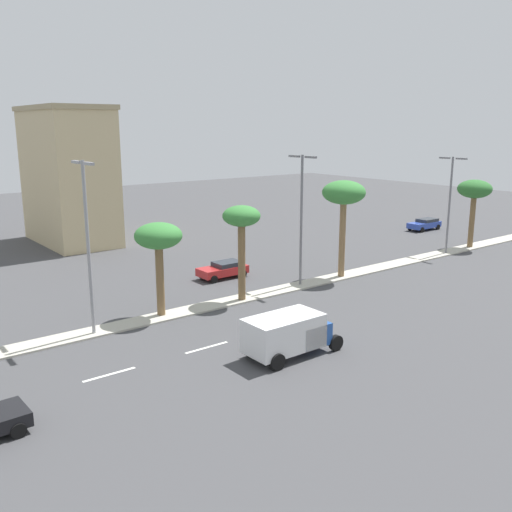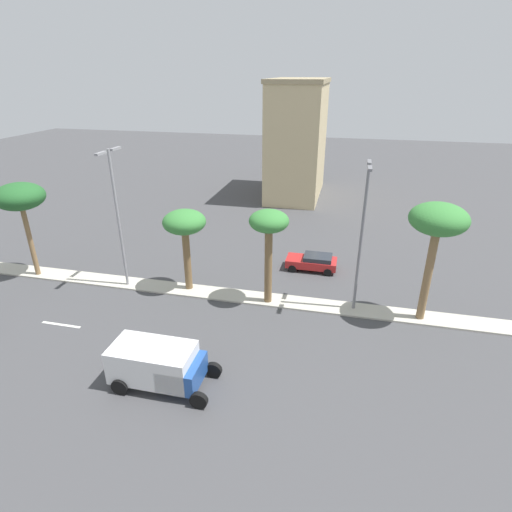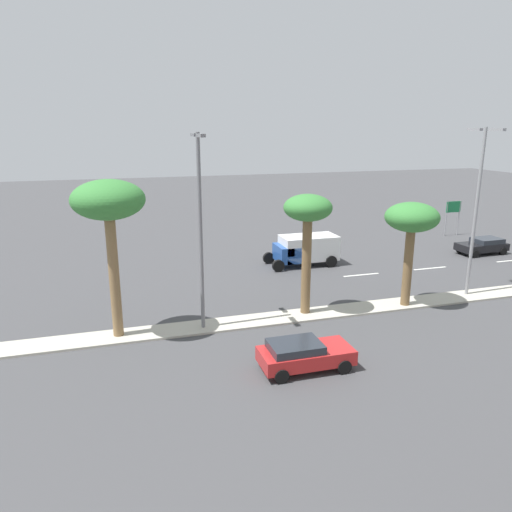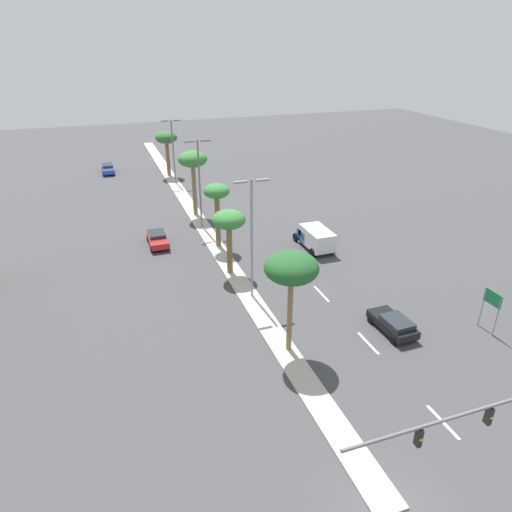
{
  "view_description": "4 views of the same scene",
  "coord_description": "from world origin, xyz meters",
  "px_view_note": "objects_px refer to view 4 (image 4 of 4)",
  "views": [
    {
      "loc": [
        31.49,
        9.41,
        12.23
      ],
      "look_at": [
        1.44,
        32.63,
        3.47
      ],
      "focal_mm": 39.55,
      "sensor_mm": 36.0,
      "label": 1
    },
    {
      "loc": [
        25.11,
        37.14,
        15.16
      ],
      "look_at": [
        -0.18,
        31.28,
        3.34
      ],
      "focal_mm": 28.72,
      "sensor_mm": 36.0,
      "label": 2
    },
    {
      "loc": [
        -23.83,
        42.42,
        10.45
      ],
      "look_at": [
        1.03,
        34.96,
        3.47
      ],
      "focal_mm": 34.08,
      "sensor_mm": 36.0,
      "label": 3
    },
    {
      "loc": [
        -10.79,
        -11.4,
        20.3
      ],
      "look_at": [
        1.44,
        23.55,
        2.64
      ],
      "focal_mm": 32.49,
      "sensor_mm": 36.0,
      "label": 4
    }
  ],
  "objects_px": {
    "directional_road_sign": "(492,303)",
    "sedan_blue_outboard": "(108,169)",
    "palm_tree_near": "(193,161)",
    "street_lamp_front": "(252,231)",
    "street_lamp_mid": "(199,178)",
    "street_lamp_center": "(173,146)",
    "sedan_black_rear": "(393,324)",
    "box_truck": "(315,237)",
    "palm_tree_far": "(166,139)",
    "sedan_red_right": "(158,239)",
    "palm_tree_right": "(229,222)",
    "palm_tree_mid": "(291,269)",
    "palm_tree_leading": "(217,195)"
  },
  "relations": [
    {
      "from": "palm_tree_near",
      "to": "sedan_black_rear",
      "type": "bearing_deg",
      "value": -74.04
    },
    {
      "from": "street_lamp_mid",
      "to": "sedan_black_rear",
      "type": "relative_size",
      "value": 2.4
    },
    {
      "from": "street_lamp_front",
      "to": "sedan_red_right",
      "type": "distance_m",
      "value": 15.78
    },
    {
      "from": "palm_tree_right",
      "to": "street_lamp_mid",
      "type": "bearing_deg",
      "value": 89.36
    },
    {
      "from": "palm_tree_mid",
      "to": "directional_road_sign",
      "type": "bearing_deg",
      "value": -10.13
    },
    {
      "from": "sedan_red_right",
      "to": "box_truck",
      "type": "height_order",
      "value": "box_truck"
    },
    {
      "from": "palm_tree_mid",
      "to": "palm_tree_right",
      "type": "xyz_separation_m",
      "value": [
        -0.58,
        12.78,
        -1.3
      ]
    },
    {
      "from": "palm_tree_mid",
      "to": "street_lamp_front",
      "type": "distance_m",
      "value": 7.95
    },
    {
      "from": "street_lamp_front",
      "to": "sedan_red_right",
      "type": "bearing_deg",
      "value": 113.87
    },
    {
      "from": "street_lamp_center",
      "to": "box_truck",
      "type": "distance_m",
      "value": 30.46
    },
    {
      "from": "sedan_black_rear",
      "to": "box_truck",
      "type": "xyz_separation_m",
      "value": [
        1.11,
        15.73,
        0.55
      ]
    },
    {
      "from": "palm_tree_mid",
      "to": "palm_tree_right",
      "type": "height_order",
      "value": "palm_tree_mid"
    },
    {
      "from": "sedan_red_right",
      "to": "street_lamp_front",
      "type": "bearing_deg",
      "value": -66.13
    },
    {
      "from": "directional_road_sign",
      "to": "sedan_blue_outboard",
      "type": "xyz_separation_m",
      "value": [
        -24.52,
        55.92,
        -1.72
      ]
    },
    {
      "from": "palm_tree_right",
      "to": "street_lamp_front",
      "type": "xyz_separation_m",
      "value": [
        0.53,
        -4.83,
        0.91
      ]
    },
    {
      "from": "directional_road_sign",
      "to": "palm_tree_mid",
      "type": "distance_m",
      "value": 15.86
    },
    {
      "from": "street_lamp_center",
      "to": "sedan_red_right",
      "type": "xyz_separation_m",
      "value": [
        -5.97,
        -22.29,
        -4.88
      ]
    },
    {
      "from": "palm_tree_right",
      "to": "box_truck",
      "type": "distance_m",
      "value": 11.02
    },
    {
      "from": "palm_tree_far",
      "to": "sedan_red_right",
      "type": "height_order",
      "value": "palm_tree_far"
    },
    {
      "from": "palm_tree_right",
      "to": "street_lamp_front",
      "type": "relative_size",
      "value": 0.6
    },
    {
      "from": "palm_tree_far",
      "to": "box_truck",
      "type": "relative_size",
      "value": 1.26
    },
    {
      "from": "palm_tree_near",
      "to": "sedan_blue_outboard",
      "type": "distance_m",
      "value": 26.37
    },
    {
      "from": "street_lamp_center",
      "to": "sedan_blue_outboard",
      "type": "bearing_deg",
      "value": 134.73
    },
    {
      "from": "street_lamp_mid",
      "to": "sedan_blue_outboard",
      "type": "distance_m",
      "value": 30.14
    },
    {
      "from": "street_lamp_center",
      "to": "sedan_blue_outboard",
      "type": "height_order",
      "value": "street_lamp_center"
    },
    {
      "from": "palm_tree_mid",
      "to": "sedan_blue_outboard",
      "type": "xyz_separation_m",
      "value": [
        -9.42,
        53.23,
        -5.75
      ]
    },
    {
      "from": "sedan_blue_outboard",
      "to": "box_truck",
      "type": "distance_m",
      "value": 42.44
    },
    {
      "from": "palm_tree_near",
      "to": "palm_tree_right",
      "type": "bearing_deg",
      "value": -91.3
    },
    {
      "from": "palm_tree_leading",
      "to": "street_lamp_front",
      "type": "height_order",
      "value": "street_lamp_front"
    },
    {
      "from": "street_lamp_center",
      "to": "box_truck",
      "type": "bearing_deg",
      "value": -71.6
    },
    {
      "from": "street_lamp_center",
      "to": "sedan_black_rear",
      "type": "height_order",
      "value": "street_lamp_center"
    },
    {
      "from": "directional_road_sign",
      "to": "street_lamp_mid",
      "type": "relative_size",
      "value": 0.33
    },
    {
      "from": "directional_road_sign",
      "to": "palm_tree_right",
      "type": "distance_m",
      "value": 22.2
    },
    {
      "from": "palm_tree_right",
      "to": "sedan_blue_outboard",
      "type": "xyz_separation_m",
      "value": [
        -8.83,
        40.45,
        -4.45
      ]
    },
    {
      "from": "street_lamp_mid",
      "to": "street_lamp_center",
      "type": "distance_m",
      "value": 18.88
    },
    {
      "from": "palm_tree_far",
      "to": "sedan_red_right",
      "type": "relative_size",
      "value": 1.67
    },
    {
      "from": "street_lamp_center",
      "to": "sedan_red_right",
      "type": "distance_m",
      "value": 23.59
    },
    {
      "from": "palm_tree_mid",
      "to": "street_lamp_mid",
      "type": "xyz_separation_m",
      "value": [
        -0.45,
        24.94,
        -0.5
      ]
    },
    {
      "from": "palm_tree_mid",
      "to": "box_truck",
      "type": "distance_m",
      "value": 18.64
    },
    {
      "from": "street_lamp_center",
      "to": "sedan_black_rear",
      "type": "bearing_deg",
      "value": -79.27
    },
    {
      "from": "palm_tree_far",
      "to": "sedan_blue_outboard",
      "type": "relative_size",
      "value": 1.55
    },
    {
      "from": "palm_tree_mid",
      "to": "sedan_blue_outboard",
      "type": "height_order",
      "value": "palm_tree_mid"
    },
    {
      "from": "palm_tree_far",
      "to": "sedan_blue_outboard",
      "type": "height_order",
      "value": "palm_tree_far"
    },
    {
      "from": "palm_tree_near",
      "to": "street_lamp_front",
      "type": "bearing_deg",
      "value": -89.58
    },
    {
      "from": "directional_road_sign",
      "to": "sedan_blue_outboard",
      "type": "bearing_deg",
      "value": 113.67
    },
    {
      "from": "palm_tree_far",
      "to": "sedan_black_rear",
      "type": "bearing_deg",
      "value": -80.01
    },
    {
      "from": "sedan_red_right",
      "to": "sedan_black_rear",
      "type": "relative_size",
      "value": 0.98
    },
    {
      "from": "directional_road_sign",
      "to": "sedan_black_rear",
      "type": "bearing_deg",
      "value": 162.27
    },
    {
      "from": "sedan_red_right",
      "to": "sedan_black_rear",
      "type": "bearing_deg",
      "value": -56.89
    },
    {
      "from": "palm_tree_far",
      "to": "street_lamp_center",
      "type": "height_order",
      "value": "street_lamp_center"
    }
  ]
}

